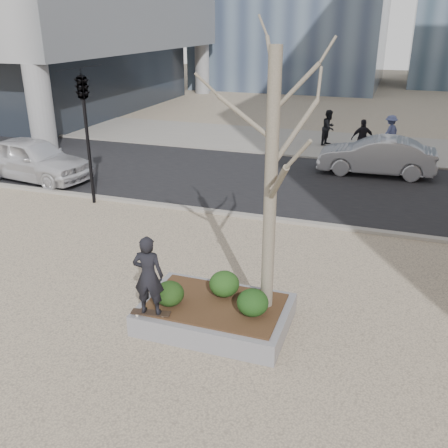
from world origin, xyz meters
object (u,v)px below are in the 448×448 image
(skateboard, at_px, (151,314))
(police_car, at_px, (33,159))
(skateboarder, at_px, (148,276))
(planter, at_px, (215,314))

(skateboard, distance_m, police_car, 12.06)
(skateboard, height_order, skateboarder, skateboarder)
(skateboard, height_order, police_car, police_car)
(police_car, bearing_deg, skateboard, -123.46)
(planter, relative_size, police_car, 0.62)
(police_car, bearing_deg, skateboarder, -123.46)
(skateboarder, distance_m, police_car, 12.07)
(police_car, bearing_deg, planter, -117.48)
(planter, distance_m, police_car, 12.43)
(skateboarder, relative_size, police_car, 0.34)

